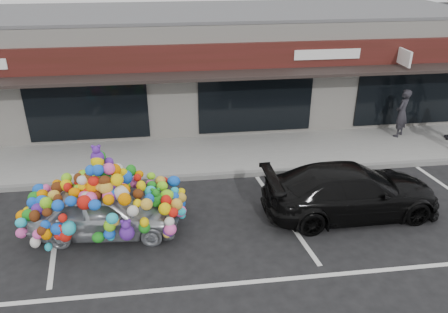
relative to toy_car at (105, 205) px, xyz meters
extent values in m
plane|color=black|center=(1.86, -0.03, -0.78)|extent=(90.00, 90.00, 0.00)
cube|color=silver|center=(1.86, 8.47, 1.32)|extent=(24.00, 6.00, 4.20)
cube|color=#59595B|center=(1.86, 8.47, 3.47)|extent=(24.00, 6.00, 0.12)
cube|color=#37150F|center=(1.86, 5.39, 2.37)|extent=(24.00, 0.18, 0.90)
cube|color=black|center=(1.86, 4.87, 1.87)|extent=(24.00, 1.20, 0.10)
cube|color=white|center=(10.06, 4.92, 2.27)|extent=(0.08, 0.95, 0.55)
cube|color=white|center=(7.36, 5.27, 2.37)|extent=(2.40, 0.04, 0.35)
cube|color=black|center=(-1.14, 5.44, 0.67)|extent=(4.20, 0.12, 2.30)
cube|color=black|center=(4.86, 5.44, 0.67)|extent=(4.20, 0.12, 2.30)
cube|color=black|center=(10.86, 5.44, 0.67)|extent=(4.20, 0.12, 2.30)
cube|color=gray|center=(1.86, 3.97, -0.71)|extent=(26.00, 3.00, 0.15)
cube|color=slate|center=(1.86, 2.47, -0.71)|extent=(26.00, 0.18, 0.16)
cube|color=silver|center=(-1.34, 0.17, -0.78)|extent=(0.73, 4.37, 0.01)
cube|color=silver|center=(4.66, 0.17, -0.78)|extent=(0.73, 4.37, 0.01)
cube|color=silver|center=(3.86, -2.33, -0.78)|extent=(14.00, 0.12, 0.01)
imported|color=gray|center=(0.00, 0.00, -0.16)|extent=(1.78, 3.79, 1.26)
ellipsoid|color=red|center=(0.00, 0.00, 0.94)|extent=(1.23, 1.63, 0.94)
sphere|color=#EBF710|center=(1.29, -0.15, 0.14)|extent=(0.34, 0.34, 0.34)
sphere|color=blue|center=(0.60, -0.82, -0.23)|extent=(0.36, 0.36, 0.36)
sphere|color=green|center=(-0.80, 0.81, -0.18)|extent=(0.30, 0.30, 0.30)
sphere|color=#FF5BC9|center=(0.00, 0.00, 1.36)|extent=(0.32, 0.32, 0.32)
sphere|color=orange|center=(-1.11, 0.10, 0.15)|extent=(0.30, 0.30, 0.30)
imported|color=black|center=(6.46, 0.04, -0.09)|extent=(2.08, 4.82, 1.38)
imported|color=black|center=(10.20, 4.61, 0.27)|extent=(0.78, 0.76, 1.81)
camera|label=1|loc=(1.77, -9.56, 5.86)|focal=35.00mm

